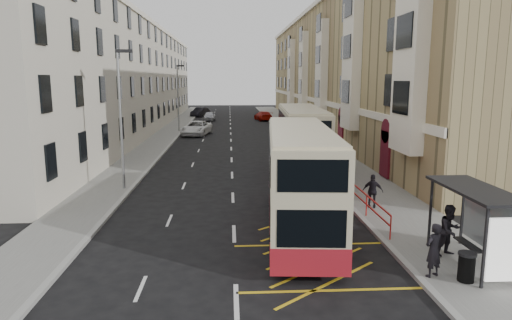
{
  "coord_description": "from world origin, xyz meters",
  "views": [
    {
      "loc": [
        -0.15,
        -14.62,
        6.52
      ],
      "look_at": [
        1.14,
        7.35,
        2.58
      ],
      "focal_mm": 32.0,
      "sensor_mm": 36.0,
      "label": 1
    }
  ],
  "objects": [
    {
      "name": "guard_railing",
      "position": [
        6.25,
        5.75,
        0.86
      ],
      "size": [
        0.06,
        6.56,
        1.01
      ],
      "color": "red",
      "rests_on": "pavement_right"
    },
    {
      "name": "car_silver",
      "position": [
        -3.27,
        56.97,
        0.71
      ],
      "size": [
        1.93,
        4.27,
        1.42
      ],
      "primitive_type": "imported",
      "rotation": [
        0.0,
        0.0,
        -0.06
      ],
      "color": "#ACAEB4",
      "rests_on": "ground"
    },
    {
      "name": "car_dark",
      "position": [
        -5.2,
        65.37,
        0.8
      ],
      "size": [
        3.29,
        5.12,
        1.59
      ],
      "primitive_type": "imported",
      "rotation": [
        0.0,
        0.0,
        -0.36
      ],
      "color": "black",
      "rests_on": "ground"
    },
    {
      "name": "street_lamp_near",
      "position": [
        -6.35,
        12.0,
        4.64
      ],
      "size": [
        0.93,
        0.18,
        8.0
      ],
      "color": "gray",
      "rests_on": "pavement_left"
    },
    {
      "name": "double_decker_front",
      "position": [
        2.83,
        4.35,
        2.28
      ],
      "size": [
        3.51,
        11.39,
        4.47
      ],
      "rotation": [
        0.0,
        0.0,
        -0.08
      ],
      "color": "beige",
      "rests_on": "ground"
    },
    {
      "name": "ground",
      "position": [
        0.0,
        0.0,
        0.0
      ],
      "size": [
        200.0,
        200.0,
        0.0
      ],
      "primitive_type": "plane",
      "color": "black",
      "rests_on": "ground"
    },
    {
      "name": "pedestrian_near",
      "position": [
        6.41,
        -0.97,
        1.05
      ],
      "size": [
        0.78,
        0.68,
        1.8
      ],
      "primitive_type": "imported",
      "rotation": [
        0.0,
        0.0,
        3.6
      ],
      "color": "black",
      "rests_on": "pavement_right"
    },
    {
      "name": "road_markings",
      "position": [
        0.0,
        45.0,
        0.01
      ],
      "size": [
        10.0,
        110.0,
        0.01
      ],
      "primitive_type": null,
      "color": "silver",
      "rests_on": "ground"
    },
    {
      "name": "terrace_right",
      "position": [
        14.88,
        45.38,
        7.52
      ],
      "size": [
        10.75,
        79.0,
        15.25
      ],
      "color": "tan",
      "rests_on": "ground"
    },
    {
      "name": "street_lamp_far",
      "position": [
        -6.35,
        42.0,
        4.64
      ],
      "size": [
        0.93,
        0.18,
        8.0
      ],
      "color": "gray",
      "rests_on": "pavement_left"
    },
    {
      "name": "bus_shelter",
      "position": [
        8.34,
        -0.39,
        2.14
      ],
      "size": [
        1.65,
        4.25,
        2.7
      ],
      "color": "black",
      "rests_on": "pavement_right"
    },
    {
      "name": "pedestrian_far",
      "position": [
        6.95,
        7.05,
        1.0
      ],
      "size": [
        1.08,
        0.74,
        1.7
      ],
      "primitive_type": "imported",
      "rotation": [
        0.0,
        0.0,
        2.79
      ],
      "color": "black",
      "rests_on": "pavement_right"
    },
    {
      "name": "kerb_left",
      "position": [
        -6.0,
        30.0,
        0.07
      ],
      "size": [
        0.25,
        120.0,
        0.15
      ],
      "primitive_type": "cube",
      "color": "gray",
      "rests_on": "ground"
    },
    {
      "name": "terrace_left",
      "position": [
        -13.43,
        45.5,
        6.52
      ],
      "size": [
        9.18,
        79.0,
        13.25
      ],
      "color": "beige",
      "rests_on": "ground"
    },
    {
      "name": "pavement_left",
      "position": [
        -7.5,
        30.0,
        0.07
      ],
      "size": [
        3.0,
        120.0,
        0.15
      ],
      "primitive_type": "cube",
      "color": "slate",
      "rests_on": "ground"
    },
    {
      "name": "litter_bin",
      "position": [
        7.33,
        -1.39,
        0.64
      ],
      "size": [
        0.57,
        0.57,
        0.95
      ],
      "color": "black",
      "rests_on": "pavement_right"
    },
    {
      "name": "white_van",
      "position": [
        -3.99,
        38.69,
        0.82
      ],
      "size": [
        3.8,
        6.33,
        1.65
      ],
      "primitive_type": "imported",
      "rotation": [
        0.0,
        0.0,
        -0.19
      ],
      "color": "white",
      "rests_on": "ground"
    },
    {
      "name": "car_red",
      "position": [
        5.2,
        57.22,
        0.73
      ],
      "size": [
        2.9,
        5.33,
        1.47
      ],
      "primitive_type": "imported",
      "rotation": [
        0.0,
        0.0,
        3.32
      ],
      "color": "#940C03",
      "rests_on": "ground"
    },
    {
      "name": "pavement_right",
      "position": [
        8.0,
        30.0,
        0.07
      ],
      "size": [
        4.0,
        120.0,
        0.15
      ],
      "primitive_type": "cube",
      "color": "slate",
      "rests_on": "ground"
    },
    {
      "name": "double_decker_rear",
      "position": [
        4.78,
        16.26,
        2.33
      ],
      "size": [
        3.28,
        11.59,
        4.57
      ],
      "rotation": [
        0.0,
        0.0,
        -0.06
      ],
      "color": "beige",
      "rests_on": "ground"
    },
    {
      "name": "pedestrian_mid",
      "position": [
        7.8,
        0.76,
        1.1
      ],
      "size": [
        1.12,
        1.01,
        1.9
      ],
      "primitive_type": "imported",
      "rotation": [
        0.0,
        0.0,
        0.38
      ],
      "color": "black",
      "rests_on": "pavement_right"
    },
    {
      "name": "kerb_right",
      "position": [
        6.0,
        30.0,
        0.07
      ],
      "size": [
        0.25,
        120.0,
        0.15
      ],
      "primitive_type": "cube",
      "color": "gray",
      "rests_on": "ground"
    }
  ]
}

